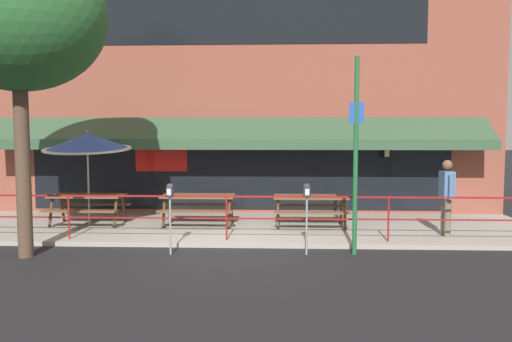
{
  "coord_description": "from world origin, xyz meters",
  "views": [
    {
      "loc": [
        1.06,
        -10.27,
        2.42
      ],
      "look_at": [
        0.58,
        1.6,
        1.5
      ],
      "focal_mm": 35.0,
      "sensor_mm": 36.0,
      "label": 1
    }
  ],
  "objects_px": {
    "street_sign_pole": "(356,154)",
    "parking_meter_far": "(307,197)",
    "picnic_table_left": "(88,201)",
    "pedestrian_walking": "(447,194)",
    "picnic_table_right": "(310,202)",
    "street_tree_curbside": "(20,6)",
    "patio_umbrella_left": "(87,142)",
    "parking_meter_near": "(170,197)",
    "picnic_table_centre": "(198,201)"
  },
  "relations": [
    {
      "from": "patio_umbrella_left",
      "to": "street_sign_pole",
      "type": "xyz_separation_m",
      "value": [
        6.28,
        -2.47,
        -0.18
      ]
    },
    {
      "from": "picnic_table_centre",
      "to": "parking_meter_near",
      "type": "xyz_separation_m",
      "value": [
        -0.15,
        -2.6,
        0.44
      ]
    },
    {
      "from": "parking_meter_far",
      "to": "street_sign_pole",
      "type": "height_order",
      "value": "street_sign_pole"
    },
    {
      "from": "street_sign_pole",
      "to": "picnic_table_left",
      "type": "bearing_deg",
      "value": 159.11
    },
    {
      "from": "patio_umbrella_left",
      "to": "parking_meter_near",
      "type": "bearing_deg",
      "value": -44.99
    },
    {
      "from": "patio_umbrella_left",
      "to": "street_tree_curbside",
      "type": "distance_m",
      "value": 3.95
    },
    {
      "from": "picnic_table_right",
      "to": "street_tree_curbside",
      "type": "relative_size",
      "value": 0.28
    },
    {
      "from": "picnic_table_left",
      "to": "parking_meter_far",
      "type": "relative_size",
      "value": 1.27
    },
    {
      "from": "pedestrian_walking",
      "to": "parking_meter_far",
      "type": "relative_size",
      "value": 1.2
    },
    {
      "from": "picnic_table_right",
      "to": "patio_umbrella_left",
      "type": "bearing_deg",
      "value": 179.21
    },
    {
      "from": "patio_umbrella_left",
      "to": "parking_meter_far",
      "type": "distance_m",
      "value": 5.98
    },
    {
      "from": "picnic_table_right",
      "to": "parking_meter_near",
      "type": "height_order",
      "value": "parking_meter_near"
    },
    {
      "from": "street_sign_pole",
      "to": "patio_umbrella_left",
      "type": "bearing_deg",
      "value": 158.52
    },
    {
      "from": "street_tree_curbside",
      "to": "parking_meter_far",
      "type": "bearing_deg",
      "value": 4.9
    },
    {
      "from": "parking_meter_far",
      "to": "street_tree_curbside",
      "type": "bearing_deg",
      "value": -175.1
    },
    {
      "from": "street_tree_curbside",
      "to": "street_sign_pole",
      "type": "bearing_deg",
      "value": 4.62
    },
    {
      "from": "picnic_table_right",
      "to": "street_tree_curbside",
      "type": "xyz_separation_m",
      "value": [
        -5.62,
        -2.91,
        4.07
      ]
    },
    {
      "from": "picnic_table_centre",
      "to": "street_tree_curbside",
      "type": "distance_m",
      "value": 5.78
    },
    {
      "from": "picnic_table_right",
      "to": "parking_meter_far",
      "type": "height_order",
      "value": "parking_meter_far"
    },
    {
      "from": "picnic_table_left",
      "to": "patio_umbrella_left",
      "type": "relative_size",
      "value": 0.75
    },
    {
      "from": "patio_umbrella_left",
      "to": "street_sign_pole",
      "type": "height_order",
      "value": "street_sign_pole"
    },
    {
      "from": "pedestrian_walking",
      "to": "picnic_table_centre",
      "type": "bearing_deg",
      "value": 169.53
    },
    {
      "from": "picnic_table_right",
      "to": "street_tree_curbside",
      "type": "bearing_deg",
      "value": -152.66
    },
    {
      "from": "picnic_table_centre",
      "to": "parking_meter_far",
      "type": "relative_size",
      "value": 1.27
    },
    {
      "from": "parking_meter_near",
      "to": "parking_meter_far",
      "type": "xyz_separation_m",
      "value": [
        2.7,
        0.11,
        0.0
      ]
    },
    {
      "from": "picnic_table_right",
      "to": "street_tree_curbside",
      "type": "height_order",
      "value": "street_tree_curbside"
    },
    {
      "from": "picnic_table_right",
      "to": "parking_meter_near",
      "type": "relative_size",
      "value": 1.27
    },
    {
      "from": "pedestrian_walking",
      "to": "parking_meter_near",
      "type": "height_order",
      "value": "pedestrian_walking"
    },
    {
      "from": "picnic_table_centre",
      "to": "patio_umbrella_left",
      "type": "xyz_separation_m",
      "value": [
        -2.78,
        0.03,
        1.47
      ]
    },
    {
      "from": "pedestrian_walking",
      "to": "picnic_table_right",
      "type": "bearing_deg",
      "value": 161.09
    },
    {
      "from": "picnic_table_centre",
      "to": "street_sign_pole",
      "type": "distance_m",
      "value": 4.46
    },
    {
      "from": "pedestrian_walking",
      "to": "street_sign_pole",
      "type": "relative_size",
      "value": 0.44
    },
    {
      "from": "picnic_table_left",
      "to": "picnic_table_centre",
      "type": "xyz_separation_m",
      "value": [
        2.78,
        0.05,
        0.0
      ]
    },
    {
      "from": "parking_meter_far",
      "to": "picnic_table_centre",
      "type": "bearing_deg",
      "value": 135.56
    },
    {
      "from": "patio_umbrella_left",
      "to": "parking_meter_far",
      "type": "height_order",
      "value": "patio_umbrella_left"
    },
    {
      "from": "street_sign_pole",
      "to": "parking_meter_far",
      "type": "bearing_deg",
      "value": -176.93
    },
    {
      "from": "picnic_table_left",
      "to": "patio_umbrella_left",
      "type": "distance_m",
      "value": 1.48
    },
    {
      "from": "parking_meter_far",
      "to": "street_tree_curbside",
      "type": "xyz_separation_m",
      "value": [
        -5.38,
        -0.46,
        3.63
      ]
    },
    {
      "from": "pedestrian_walking",
      "to": "street_sign_pole",
      "type": "xyz_separation_m",
      "value": [
        -2.24,
        -1.38,
        0.95
      ]
    },
    {
      "from": "patio_umbrella_left",
      "to": "pedestrian_walking",
      "type": "height_order",
      "value": "patio_umbrella_left"
    },
    {
      "from": "picnic_table_centre",
      "to": "picnic_table_right",
      "type": "height_order",
      "value": "same"
    },
    {
      "from": "picnic_table_left",
      "to": "parking_meter_far",
      "type": "bearing_deg",
      "value": -24.67
    },
    {
      "from": "parking_meter_near",
      "to": "parking_meter_far",
      "type": "bearing_deg",
      "value": 2.31
    },
    {
      "from": "street_sign_pole",
      "to": "street_tree_curbside",
      "type": "distance_m",
      "value": 6.93
    },
    {
      "from": "picnic_table_left",
      "to": "parking_meter_far",
      "type": "distance_m",
      "value": 5.88
    },
    {
      "from": "pedestrian_walking",
      "to": "patio_umbrella_left",
      "type": "bearing_deg",
      "value": 172.72
    },
    {
      "from": "parking_meter_near",
      "to": "street_sign_pole",
      "type": "xyz_separation_m",
      "value": [
        3.65,
        0.16,
        0.86
      ]
    },
    {
      "from": "picnic_table_centre",
      "to": "parking_meter_far",
      "type": "distance_m",
      "value": 3.59
    },
    {
      "from": "parking_meter_near",
      "to": "street_tree_curbside",
      "type": "height_order",
      "value": "street_tree_curbside"
    },
    {
      "from": "picnic_table_left",
      "to": "picnic_table_centre",
      "type": "distance_m",
      "value": 2.78
    }
  ]
}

